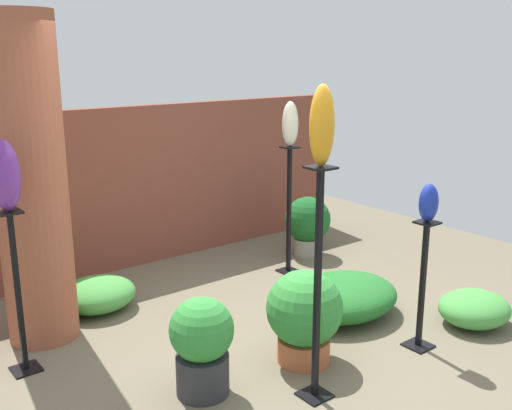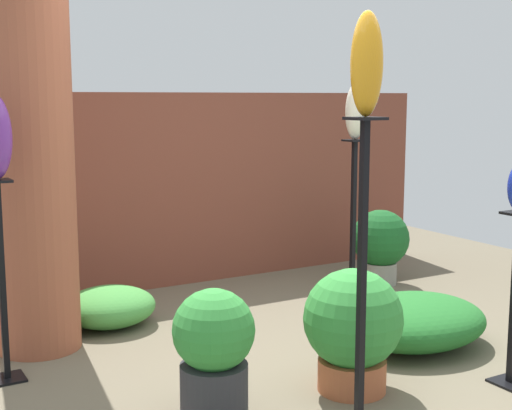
% 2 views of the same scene
% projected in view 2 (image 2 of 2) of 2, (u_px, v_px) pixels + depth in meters
% --- Properties ---
extents(ground_plane, '(8.00, 8.00, 0.00)m').
position_uv_depth(ground_plane, '(310.00, 373.00, 4.41)').
color(ground_plane, '#6B604C').
extents(brick_wall_back, '(5.60, 0.12, 1.73)m').
position_uv_depth(brick_wall_back, '(160.00, 191.00, 6.32)').
color(brick_wall_back, brown).
rests_on(brick_wall_back, ground).
extents(brick_pillar, '(0.55, 0.55, 2.59)m').
position_uv_depth(brick_pillar, '(32.00, 158.00, 4.66)').
color(brick_pillar, '#9E5138').
rests_on(brick_pillar, ground).
extents(pedestal_violet, '(0.20, 0.20, 1.22)m').
position_uv_depth(pedestal_violet, '(3.00, 290.00, 4.22)').
color(pedestal_violet, black).
rests_on(pedestal_violet, ground).
extents(pedestal_amber, '(0.20, 0.20, 1.60)m').
position_uv_depth(pedestal_amber, '(362.00, 288.00, 3.57)').
color(pedestal_amber, black).
rests_on(pedestal_amber, ground).
extents(pedestal_ivory, '(0.20, 0.20, 1.35)m').
position_uv_depth(pedestal_ivory, '(353.00, 227.00, 5.92)').
color(pedestal_ivory, black).
rests_on(pedestal_ivory, ground).
extents(art_vase_amber, '(0.16, 0.15, 0.50)m').
position_uv_depth(art_vase_amber, '(367.00, 64.00, 3.40)').
color(art_vase_amber, orange).
rests_on(art_vase_amber, pedestal_amber).
extents(art_vase_ivory, '(0.17, 0.16, 0.45)m').
position_uv_depth(art_vase_ivory, '(355.00, 111.00, 5.77)').
color(art_vase_ivory, beige).
rests_on(art_vase_ivory, pedestal_ivory).
extents(potted_plant_back_center, '(0.58, 0.58, 0.72)m').
position_uv_depth(potted_plant_back_center, '(353.00, 326.00, 4.10)').
color(potted_plant_back_center, '#B25B38').
rests_on(potted_plant_back_center, ground).
extents(potted_plant_front_left, '(0.52, 0.52, 0.68)m').
position_uv_depth(potted_plant_front_left, '(380.00, 243.00, 6.46)').
color(potted_plant_front_left, gray).
rests_on(potted_plant_front_left, ground).
extents(potted_plant_mid_right, '(0.44, 0.44, 0.70)m').
position_uv_depth(potted_plant_mid_right, '(214.00, 349.00, 3.77)').
color(potted_plant_mid_right, '#2D2D33').
rests_on(potted_plant_mid_right, ground).
extents(foliage_bed_west, '(1.07, 0.87, 0.34)m').
position_uv_depth(foliage_bed_west, '(413.00, 321.00, 4.88)').
color(foliage_bed_west, '#236B28').
rests_on(foliage_bed_west, ground).
extents(foliage_bed_center, '(0.70, 0.64, 0.30)m').
position_uv_depth(foliage_bed_center, '(109.00, 307.00, 5.30)').
color(foliage_bed_center, '#479942').
rests_on(foliage_bed_center, ground).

